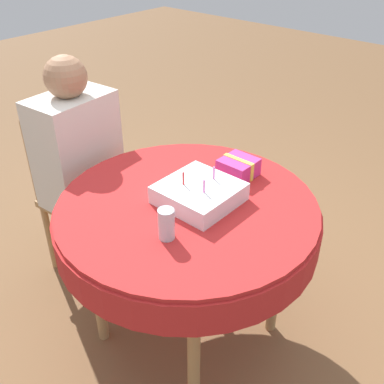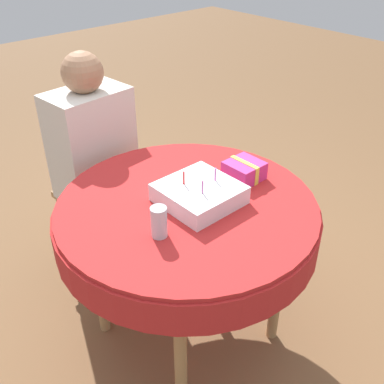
% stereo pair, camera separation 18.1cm
% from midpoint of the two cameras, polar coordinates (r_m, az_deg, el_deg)
% --- Properties ---
extents(ground_plane, '(12.00, 12.00, 0.00)m').
position_cam_midpoint_polar(ground_plane, '(2.35, -2.83, -17.39)').
color(ground_plane, brown).
extents(dining_table, '(1.09, 1.09, 0.78)m').
position_cam_midpoint_polar(dining_table, '(1.88, -3.39, -3.82)').
color(dining_table, '#B22323').
rests_on(dining_table, ground_plane).
extents(chair, '(0.40, 0.40, 0.93)m').
position_cam_midpoint_polar(chair, '(2.55, -16.63, 0.47)').
color(chair, '#A37A4C').
rests_on(chair, ground_plane).
extents(person, '(0.42, 0.38, 1.23)m').
position_cam_midpoint_polar(person, '(2.37, -16.24, 4.76)').
color(person, '#9E7051').
rests_on(person, ground_plane).
extents(birthday_cake, '(0.29, 0.29, 0.13)m').
position_cam_midpoint_polar(birthday_cake, '(1.81, -1.93, -0.24)').
color(birthday_cake, white).
rests_on(birthday_cake, dining_table).
extents(drinking_glass, '(0.06, 0.06, 0.12)m').
position_cam_midpoint_polar(drinking_glass, '(1.61, -6.49, -4.18)').
color(drinking_glass, silver).
rests_on(drinking_glass, dining_table).
extents(gift_box, '(0.15, 0.15, 0.09)m').
position_cam_midpoint_polar(gift_box, '(1.99, 3.32, 3.05)').
color(gift_box, '#D13384').
rests_on(gift_box, dining_table).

